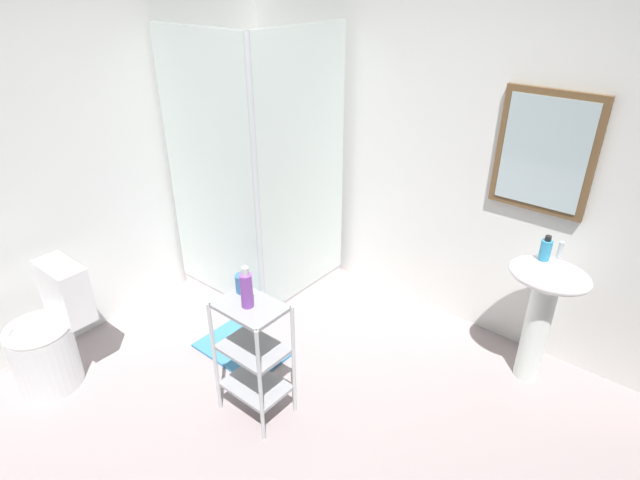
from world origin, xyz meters
name	(u,v)px	position (x,y,z in m)	size (l,w,h in m)	color
ground_plane	(272,465)	(0.00, 0.00, -0.01)	(4.20, 4.20, 0.02)	#A19091
wall_back	(461,149)	(0.01, 1.85, 1.25)	(4.20, 0.14, 2.50)	white
wall_left	(45,162)	(-1.85, 0.00, 1.25)	(0.10, 4.20, 2.50)	white
shower_stall	(261,237)	(-1.22, 1.18, 0.46)	(0.92, 0.92, 2.00)	white
pedestal_sink	(543,299)	(0.79, 1.52, 0.58)	(0.46, 0.37, 0.81)	white
sink_faucet	(560,250)	(0.79, 1.64, 0.86)	(0.03, 0.03, 0.10)	silver
toilet	(50,338)	(-1.48, -0.38, 0.31)	(0.37, 0.49, 0.76)	white
storage_cart	(253,351)	(-0.33, 0.23, 0.44)	(0.38, 0.28, 0.74)	silver
hand_soap_bottle	(546,249)	(0.73, 1.56, 0.88)	(0.06, 0.06, 0.15)	#389ED1
conditioner_bottle_purple	(246,290)	(-0.34, 0.22, 0.84)	(0.06, 0.06, 0.23)	purple
rinse_cup	(243,283)	(-0.45, 0.30, 0.79)	(0.08, 0.08, 0.10)	#3870B2
bath_mat	(243,349)	(-0.79, 0.53, 0.01)	(0.60, 0.40, 0.02)	teal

